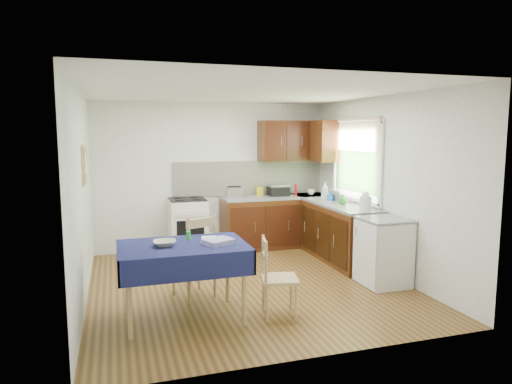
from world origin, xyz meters
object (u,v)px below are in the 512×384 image
object	(u,v)px
sandwich_press	(278,190)
kettle	(365,202)
dining_table	(183,254)
chair_far	(196,254)
chair_near	(276,275)
toaster	(234,193)
dish_rack	(335,200)

from	to	relation	value
sandwich_press	kettle	bearing A→B (deg)	-82.77
dining_table	chair_far	xyz separation A→B (m)	(0.24, 0.60, -0.17)
chair_near	kettle	distance (m)	2.09
toaster	sandwich_press	world-z (taller)	toaster
chair_near	sandwich_press	bearing A→B (deg)	-8.37
dining_table	sandwich_press	world-z (taller)	sandwich_press
toaster	kettle	size ratio (longest dim) A/B	0.98
toaster	chair_near	bearing A→B (deg)	-81.73
chair_near	dish_rack	bearing A→B (deg)	-28.86
dining_table	dish_rack	distance (m)	3.20
kettle	dish_rack	bearing A→B (deg)	89.91
chair_far	sandwich_press	bearing A→B (deg)	-152.27
kettle	sandwich_press	bearing A→B (deg)	107.95
dining_table	kettle	world-z (taller)	kettle
chair_far	kettle	size ratio (longest dim) A/B	3.66
kettle	dining_table	bearing A→B (deg)	-162.58
dining_table	dish_rack	world-z (taller)	dish_rack
sandwich_press	dining_table	bearing A→B (deg)	-137.98
chair_far	toaster	distance (m)	2.30
dining_table	chair_far	size ratio (longest dim) A/B	1.31
chair_near	sandwich_press	size ratio (longest dim) A/B	2.59
dining_table	chair_near	size ratio (longest dim) A/B	1.54
toaster	kettle	distance (m)	2.28
dining_table	sandwich_press	size ratio (longest dim) A/B	3.99
chair_far	toaster	xyz separation A→B (m)	(1.01, 2.02, 0.46)
sandwich_press	kettle	world-z (taller)	kettle
sandwich_press	kettle	size ratio (longest dim) A/B	1.20
sandwich_press	dish_rack	world-z (taller)	sandwich_press
chair_far	dining_table	bearing A→B (deg)	46.74
dining_table	sandwich_press	xyz separation A→B (m)	(2.07, 2.72, 0.29)
toaster	kettle	xyz separation A→B (m)	(1.43, -1.78, 0.03)
chair_far	kettle	bearing A→B (deg)	164.16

